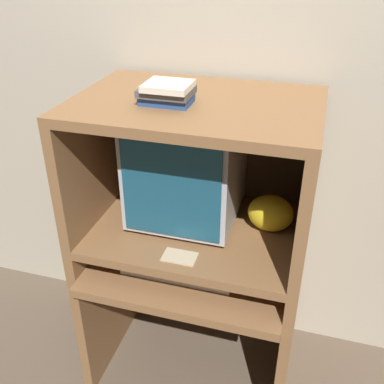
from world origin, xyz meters
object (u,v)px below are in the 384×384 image
(snack_bag, at_px, (271,213))
(book_stack, at_px, (167,93))
(keyboard, at_px, (179,271))
(mouse, at_px, (252,282))
(crt_monitor, at_px, (187,167))

(snack_bag, height_order, book_stack, book_stack)
(keyboard, relative_size, mouse, 7.64)
(snack_bag, bearing_deg, mouse, -98.78)
(crt_monitor, height_order, snack_bag, crt_monitor)
(keyboard, relative_size, snack_bag, 2.43)
(keyboard, bearing_deg, crt_monitor, 96.91)
(snack_bag, bearing_deg, book_stack, -161.08)
(snack_bag, xyz_separation_m, book_stack, (-0.37, -0.13, 0.49))
(crt_monitor, bearing_deg, snack_bag, -0.70)
(mouse, bearing_deg, crt_monitor, 147.95)
(mouse, relative_size, book_stack, 0.33)
(mouse, bearing_deg, book_stack, 169.40)
(crt_monitor, relative_size, snack_bag, 2.42)
(crt_monitor, bearing_deg, keyboard, -83.09)
(keyboard, xyz_separation_m, mouse, (0.29, 0.01, 0.00))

